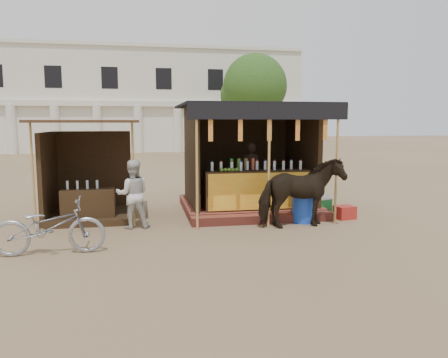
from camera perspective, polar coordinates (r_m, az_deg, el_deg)
ground at (r=8.22m, az=2.09°, el=-9.07°), size 120.00×120.00×0.00m
main_stall at (r=11.45m, az=3.32°, el=0.86°), size 3.60×3.61×2.78m
secondary_stall at (r=11.11m, az=-17.90°, el=-0.59°), size 2.40×2.40×2.38m
cow at (r=9.78m, az=10.00°, el=-1.81°), size 1.93×1.03×1.56m
motorbike at (r=8.34m, az=-21.87°, el=-5.79°), size 1.93×0.71×1.01m
bystander at (r=9.81m, az=-11.83°, el=-1.94°), size 0.75×0.59×1.52m
blue_barrel at (r=10.42m, az=10.34°, el=-3.84°), size 0.55×0.55×0.63m
red_crate at (r=11.03m, az=15.48°, el=-4.22°), size 0.51×0.45×0.31m
cooler at (r=11.36m, az=12.11°, el=-3.38°), size 0.75×0.64×0.46m
background_building at (r=37.66m, az=-11.18°, el=9.83°), size 26.00×7.45×8.18m
tree at (r=30.85m, az=3.64°, el=11.72°), size 4.50×4.40×7.00m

